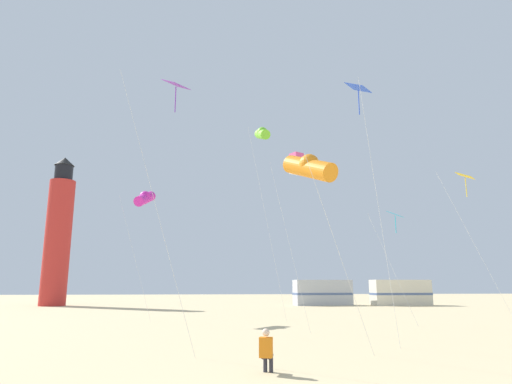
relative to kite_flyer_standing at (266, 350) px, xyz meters
The scene contains 12 objects.
kite_flyer_standing is the anchor object (origin of this frame).
kite_tube_lime 22.17m from the kite_flyer_standing, 83.22° to the left, with size 2.58×2.68×13.74m.
kite_diamond_gold 17.93m from the kite_flyer_standing, 39.51° to the left, with size 2.92×2.75×8.48m.
kite_tube_magenta 20.89m from the kite_flyer_standing, 107.92° to the left, with size 2.53×2.85×8.86m.
kite_tube_orange 7.10m from the kite_flyer_standing, 57.94° to the left, with size 2.80×3.18×7.26m.
kite_diamond_violet 10.80m from the kite_flyer_standing, 123.24° to the left, with size 3.15×2.64×10.51m.
kite_box_rainbow 14.29m from the kite_flyer_standing, 74.01° to the left, with size 1.95×1.95×9.47m.
kite_diamond_cyan 18.47m from the kite_flyer_standing, 54.85° to the left, with size 2.46×2.46×6.86m.
kite_diamond_blue 11.31m from the kite_flyer_standing, 44.42° to the left, with size 1.61×1.61×10.61m.
lighthouse_distant 44.36m from the kite_flyer_standing, 114.78° to the left, with size 2.80×2.80×16.80m.
rv_van_silver 39.75m from the kite_flyer_standing, 73.28° to the left, with size 6.55×2.67×2.80m.
rv_van_cream 41.90m from the kite_flyer_standing, 61.40° to the left, with size 6.44×2.35×2.80m.
Camera 1 is at (-1.58, -6.64, 2.31)m, focal length 31.23 mm.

